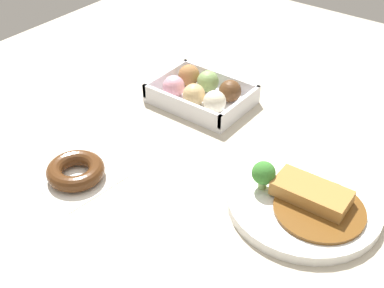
% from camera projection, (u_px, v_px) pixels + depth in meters
% --- Properties ---
extents(ground_plane, '(1.60, 1.60, 0.00)m').
position_uv_depth(ground_plane, '(238.00, 168.00, 0.91)').
color(ground_plane, '#B2A893').
extents(curry_plate, '(0.25, 0.25, 0.07)m').
position_uv_depth(curry_plate, '(304.00, 200.00, 0.82)').
color(curry_plate, white).
rests_on(curry_plate, ground_plane).
extents(donut_box, '(0.20, 0.15, 0.06)m').
position_uv_depth(donut_box, '(201.00, 92.00, 1.08)').
color(donut_box, white).
rests_on(donut_box, ground_plane).
extents(chocolate_ring_donut, '(0.14, 0.14, 0.03)m').
position_uv_depth(chocolate_ring_donut, '(76.00, 171.00, 0.88)').
color(chocolate_ring_donut, white).
rests_on(chocolate_ring_donut, ground_plane).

